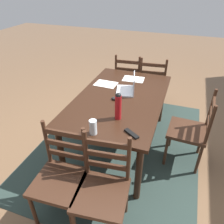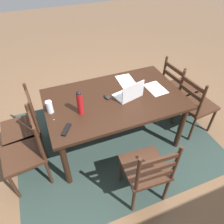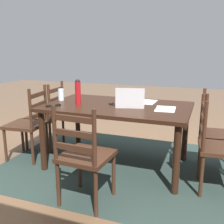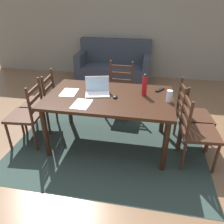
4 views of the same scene
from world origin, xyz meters
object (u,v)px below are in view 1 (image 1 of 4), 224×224
at_px(chair_right_near, 61,178).
at_px(tv_remote, 132,134).
at_px(chair_right_far, 103,190).
at_px(water_bottle, 118,106).
at_px(drinking_glass, 93,127).
at_px(laptop, 129,87).
at_px(computer_mouse, 115,99).
at_px(chair_left_far, 152,84).
at_px(chair_left_near, 128,80).
at_px(dining_table, 120,103).
at_px(chair_far_head, 191,131).

height_order(chair_right_near, tv_remote, chair_right_near).
xyz_separation_m(chair_right_far, water_bottle, (-0.68, -0.09, 0.45)).
bearing_deg(tv_remote, drinking_glass, 140.70).
bearing_deg(laptop, computer_mouse, -19.65).
distance_m(chair_right_far, computer_mouse, 1.11).
height_order(chair_right_far, chair_left_far, same).
distance_m(chair_left_far, laptop, 1.03).
bearing_deg(chair_left_near, tv_remote, 16.19).
bearing_deg(drinking_glass, chair_right_near, -27.01).
bearing_deg(laptop, dining_table, -18.36).
relative_size(laptop, drinking_glass, 2.46).
bearing_deg(drinking_glass, chair_left_far, 172.92).
relative_size(chair_left_near, water_bottle, 3.19).
distance_m(computer_mouse, tv_remote, 0.68).
xyz_separation_m(dining_table, computer_mouse, (0.09, -0.04, 0.10)).
bearing_deg(tv_remote, dining_table, 59.55).
relative_size(chair_far_head, chair_left_far, 1.00).
xyz_separation_m(chair_right_near, computer_mouse, (-1.04, 0.17, 0.31)).
xyz_separation_m(drinking_glass, tv_remote, (-0.10, 0.34, -0.06)).
bearing_deg(chair_right_near, drinking_glass, 152.99).
height_order(chair_left_near, computer_mouse, chair_left_near).
relative_size(dining_table, chair_far_head, 1.77).
distance_m(dining_table, chair_left_far, 1.17).
bearing_deg(chair_left_near, drinking_glass, 5.32).
height_order(chair_left_far, water_bottle, water_bottle).
bearing_deg(chair_right_near, chair_far_head, 135.83).
height_order(chair_right_far, tv_remote, chair_right_far).
distance_m(chair_far_head, chair_right_near, 1.57).
xyz_separation_m(dining_table, chair_left_far, (-1.13, 0.21, -0.21)).
bearing_deg(chair_right_near, computer_mouse, 170.56).
bearing_deg(chair_left_far, tv_remote, 3.47).
bearing_deg(chair_right_far, chair_far_head, 148.73).
relative_size(drinking_glass, tv_remote, 0.87).
xyz_separation_m(chair_left_near, drinking_glass, (1.90, 0.18, 0.37)).
bearing_deg(chair_far_head, computer_mouse, -84.78).
bearing_deg(tv_remote, chair_left_far, 37.43).
height_order(chair_far_head, drinking_glass, chair_far_head).
relative_size(water_bottle, computer_mouse, 2.98).
relative_size(dining_table, chair_left_near, 1.77).
xyz_separation_m(chair_right_near, drinking_glass, (-0.36, 0.18, 0.37)).
xyz_separation_m(dining_table, laptop, (-0.17, 0.06, 0.14)).
bearing_deg(chair_right_far, laptop, -173.70).
bearing_deg(water_bottle, dining_table, -165.71).
height_order(laptop, drinking_glass, laptop).
bearing_deg(chair_far_head, chair_right_far, -31.27).
distance_m(chair_left_near, chair_right_far, 2.30).
relative_size(chair_far_head, tv_remote, 5.59).
relative_size(chair_left_far, drinking_glass, 6.41).
xyz_separation_m(chair_left_near, computer_mouse, (1.22, 0.17, 0.31)).
height_order(water_bottle, tv_remote, water_bottle).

